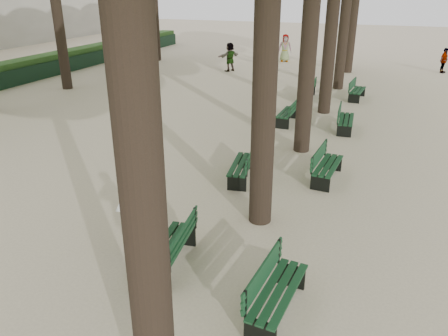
% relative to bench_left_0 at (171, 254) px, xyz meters
% --- Properties ---
extents(ground, '(120.00, 120.00, 0.00)m').
position_rel_bench_left_0_xyz_m(ground, '(-0.37, -0.65, -0.27)').
color(ground, beige).
rests_on(ground, ground).
extents(bench_left_0, '(0.79, 1.86, 0.92)m').
position_rel_bench_left_0_xyz_m(bench_left_0, '(0.00, 0.00, 0.00)').
color(bench_left_0, black).
rests_on(bench_left_0, ground).
extents(bench_left_1, '(0.81, 1.86, 0.92)m').
position_rel_bench_left_0_xyz_m(bench_left_1, '(-0.00, 4.44, 0.00)').
color(bench_left_1, black).
rests_on(bench_left_1, ground).
extents(bench_left_2, '(0.61, 1.81, 0.92)m').
position_rel_bench_left_0_xyz_m(bench_left_2, '(0.00, 10.21, 0.00)').
color(bench_left_2, black).
rests_on(bench_left_2, ground).
extents(bench_left_3, '(0.62, 1.82, 0.92)m').
position_rel_bench_left_0_xyz_m(bench_left_3, '(0.00, 14.60, 0.00)').
color(bench_left_3, black).
rests_on(bench_left_3, ground).
extents(bench_right_0, '(0.73, 1.84, 0.92)m').
position_rel_bench_left_0_xyz_m(bench_right_0, '(2.27, -0.58, 0.00)').
color(bench_right_0, black).
rests_on(bench_right_0, ground).
extents(bench_right_1, '(0.71, 1.84, 0.92)m').
position_rel_bench_left_0_xyz_m(bench_right_1, '(2.27, 5.21, 0.00)').
color(bench_right_1, black).
rests_on(bench_right_1, ground).
extents(bench_right_2, '(0.67, 1.83, 0.92)m').
position_rel_bench_left_0_xyz_m(bench_right_2, '(2.27, 10.05, 0.00)').
color(bench_right_2, black).
rests_on(bench_right_2, ground).
extents(bench_right_3, '(0.73, 1.84, 0.92)m').
position_rel_bench_left_0_xyz_m(bench_right_3, '(2.27, 15.24, 0.00)').
color(bench_right_3, black).
rests_on(bench_right_3, ground).
extents(man_with_map, '(0.69, 0.75, 1.70)m').
position_rel_bench_left_0_xyz_m(man_with_map, '(-0.77, 0.14, 0.58)').
color(man_with_map, black).
rests_on(man_with_map, ground).
extents(pedestrian_d, '(1.00, 0.64, 1.89)m').
position_rel_bench_left_0_xyz_m(pedestrian_d, '(-3.55, 25.02, 0.67)').
color(pedestrian_d, '#262628').
rests_on(pedestrian_d, ground).
extents(pedestrian_b, '(1.04, 0.63, 1.53)m').
position_rel_bench_left_0_xyz_m(pedestrian_b, '(0.64, 24.19, 0.50)').
color(pedestrian_b, '#262628').
rests_on(pedestrian_b, ground).
extents(pedestrian_e, '(1.09, 1.62, 1.77)m').
position_rel_bench_left_0_xyz_m(pedestrian_e, '(-5.97, 20.14, 0.61)').
color(pedestrian_e, '#262628').
rests_on(pedestrian_e, ground).
extents(pedestrian_a, '(0.69, 0.95, 1.82)m').
position_rel_bench_left_0_xyz_m(pedestrian_a, '(-4.02, 23.71, 0.64)').
color(pedestrian_a, '#262628').
rests_on(pedestrian_a, ground).
extents(pedestrian_c, '(0.71, 0.93, 1.53)m').
position_rel_bench_left_0_xyz_m(pedestrian_c, '(6.69, 24.16, 0.49)').
color(pedestrian_c, '#262628').
rests_on(pedestrian_c, ground).
extents(building_far, '(12.00, 16.00, 7.00)m').
position_rel_bench_left_0_xyz_m(building_far, '(-33.37, 29.35, 3.23)').
color(building_far, '#B7B2A3').
rests_on(building_far, ground).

